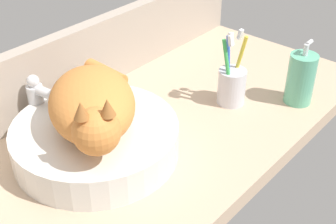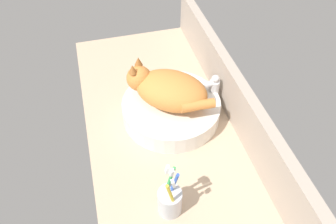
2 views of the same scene
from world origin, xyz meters
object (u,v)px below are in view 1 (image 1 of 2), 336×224
at_px(sink_basin, 96,139).
at_px(cat, 93,105).
at_px(toothbrush_cup, 232,84).
at_px(faucet, 40,102).
at_px(soap_dispenser, 301,79).

distance_m(sink_basin, cat, 0.09).
relative_size(sink_basin, toothbrush_cup, 1.85).
xyz_separation_m(faucet, soap_dispenser, (0.48, -0.38, -0.01)).
bearing_deg(soap_dispenser, cat, 155.77).
bearing_deg(cat, soap_dispenser, -24.23).
height_order(sink_basin, faucet, faucet).
relative_size(faucet, soap_dispenser, 0.85).
distance_m(cat, faucet, 0.18).
xyz_separation_m(cat, soap_dispenser, (0.47, -0.21, -0.06)).
xyz_separation_m(sink_basin, faucet, (-0.02, 0.15, 0.04)).
bearing_deg(cat, faucet, 94.13).
height_order(cat, toothbrush_cup, cat).
bearing_deg(sink_basin, cat, -123.75).
bearing_deg(toothbrush_cup, faucet, 145.53).
height_order(faucet, toothbrush_cup, toothbrush_cup).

